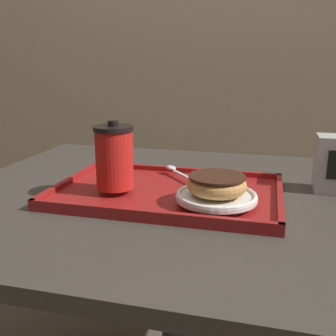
# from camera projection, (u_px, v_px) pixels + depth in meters

# --- Properties ---
(wall_behind) EXTENTS (8.00, 0.05, 2.40)m
(wall_behind) POSITION_uv_depth(u_px,v_px,m) (234.00, 15.00, 1.79)
(wall_behind) COLOR tan
(wall_behind) RESTS_ON ground_plane
(cafe_table) EXTENTS (1.06, 0.87, 0.70)m
(cafe_table) POSITION_uv_depth(u_px,v_px,m) (179.00, 254.00, 0.93)
(cafe_table) COLOR #38332D
(cafe_table) RESTS_ON ground_plane
(serving_tray) EXTENTS (0.49, 0.32, 0.02)m
(serving_tray) POSITION_uv_depth(u_px,v_px,m) (168.00, 193.00, 0.87)
(serving_tray) COLOR maroon
(serving_tray) RESTS_ON cafe_table
(coffee_cup_front) EXTENTS (0.09, 0.09, 0.15)m
(coffee_cup_front) POSITION_uv_depth(u_px,v_px,m) (114.00, 157.00, 0.84)
(coffee_cup_front) COLOR red
(coffee_cup_front) RESTS_ON serving_tray
(plate_with_chocolate_donut) EXTENTS (0.16, 0.16, 0.01)m
(plate_with_chocolate_donut) POSITION_uv_depth(u_px,v_px,m) (216.00, 196.00, 0.78)
(plate_with_chocolate_donut) COLOR white
(plate_with_chocolate_donut) RESTS_ON serving_tray
(donut_chocolate_glazed) EXTENTS (0.12, 0.12, 0.04)m
(donut_chocolate_glazed) POSITION_uv_depth(u_px,v_px,m) (217.00, 184.00, 0.77)
(donut_chocolate_glazed) COLOR tan
(donut_chocolate_glazed) RESTS_ON plate_with_chocolate_donut
(spoon) EXTENTS (0.11, 0.12, 0.01)m
(spoon) POSITION_uv_depth(u_px,v_px,m) (175.00, 170.00, 0.97)
(spoon) COLOR silver
(spoon) RESTS_ON serving_tray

